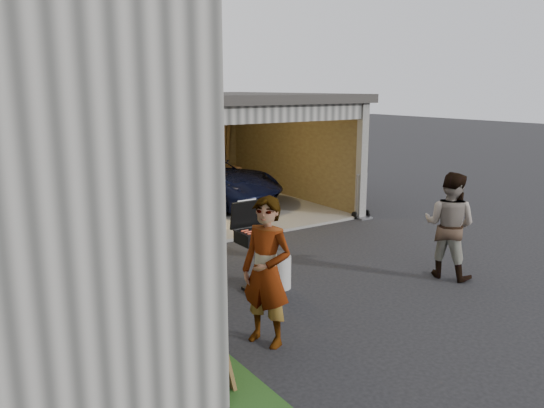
% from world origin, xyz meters
% --- Properties ---
extents(ground, '(80.00, 80.00, 0.00)m').
position_xyz_m(ground, '(0.00, 0.00, 0.00)').
color(ground, black).
rests_on(ground, ground).
extents(groundcover_strip, '(0.50, 8.00, 0.06)m').
position_xyz_m(groundcover_strip, '(-2.25, -1.00, 0.03)').
color(groundcover_strip, '#193814').
rests_on(groundcover_strip, ground).
extents(garage, '(6.80, 6.30, 2.90)m').
position_xyz_m(garage, '(0.76, 6.79, 1.87)').
color(garage, '#605E59').
rests_on(garage, ground).
extents(minivan, '(3.81, 5.04, 1.27)m').
position_xyz_m(minivan, '(1.30, 6.90, 0.64)').
color(minivan, black).
rests_on(minivan, ground).
extents(woman, '(0.66, 0.78, 1.82)m').
position_xyz_m(woman, '(-1.42, -0.50, 0.91)').
color(woman, '#C9D7FD').
rests_on(woman, ground).
extents(man, '(0.90, 1.01, 1.74)m').
position_xyz_m(man, '(2.31, -0.20, 0.87)').
color(man, '#512C20').
rests_on(man, ground).
extents(bbq_grill, '(0.62, 0.54, 1.37)m').
position_xyz_m(bbq_grill, '(-0.60, 1.01, 0.82)').
color(bbq_grill, black).
rests_on(bbq_grill, ground).
extents(propane_tank, '(0.42, 0.42, 0.52)m').
position_xyz_m(propane_tank, '(-0.26, 0.90, 0.26)').
color(propane_tank, '#B6B5B2').
rests_on(propane_tank, ground).
extents(plywood_panel, '(0.23, 0.84, 0.92)m').
position_xyz_m(plywood_panel, '(-2.40, -0.87, 0.46)').
color(plywood_panel, brown).
rests_on(plywood_panel, ground).
extents(hand_truck, '(0.44, 0.33, 1.07)m').
position_xyz_m(hand_truck, '(3.90, 3.47, 0.21)').
color(hand_truck, slate).
rests_on(hand_truck, ground).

